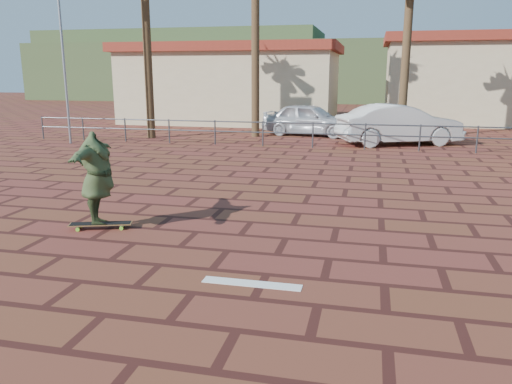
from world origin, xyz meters
TOP-DOWN VIEW (x-y plane):
  - ground at (0.00, 0.00)m, footprint 120.00×120.00m
  - paint_stripe at (0.70, -1.20)m, footprint 1.40×0.22m
  - guardrail at (0.00, 12.00)m, footprint 24.06×0.06m
  - flagpole at (-9.87, 11.00)m, footprint 1.30×0.10m
  - building_west at (-6.00, 22.00)m, footprint 12.60×7.60m
  - building_east at (8.00, 24.00)m, footprint 10.60×6.60m
  - hill_front at (0.00, 50.00)m, footprint 70.00×18.00m
  - hill_back at (-22.00, 56.00)m, footprint 35.00×14.00m
  - longboard at (-2.65, 0.61)m, footprint 1.17×0.61m
  - skateboarder at (-2.65, 0.61)m, footprint 1.09×2.20m
  - car_silver at (-0.63, 16.00)m, footprint 4.65×2.62m
  - car_white at (3.31, 13.73)m, footprint 5.24×3.45m

SIDE VIEW (x-z plane):
  - ground at x=0.00m, z-range 0.00..0.00m
  - paint_stripe at x=0.70m, z-range 0.00..0.01m
  - longboard at x=-2.65m, z-range 0.04..0.15m
  - guardrail at x=0.00m, z-range 0.18..1.18m
  - car_silver at x=-0.63m, z-range 0.00..1.49m
  - car_white at x=3.31m, z-range 0.00..1.63m
  - skateboarder at x=-2.65m, z-range 0.11..1.84m
  - building_west at x=-6.00m, z-range 0.03..4.53m
  - building_east at x=8.00m, z-range 0.04..5.04m
  - hill_front at x=0.00m, z-range 0.00..6.00m
  - hill_back at x=-22.00m, z-range 0.00..8.00m
  - flagpole at x=-9.87m, z-range 0.64..8.64m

